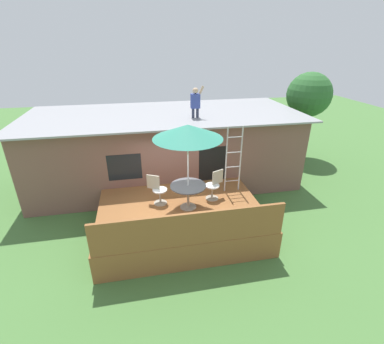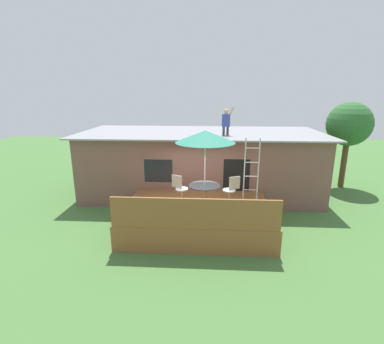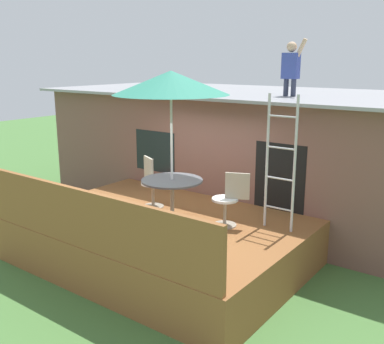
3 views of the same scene
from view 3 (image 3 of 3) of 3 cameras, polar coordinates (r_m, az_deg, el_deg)
ground_plane at (r=8.34m, az=-3.48°, el=-10.94°), size 40.00×40.00×0.00m
house at (r=10.78m, az=8.80°, el=2.52°), size 10.50×4.50×2.80m
deck at (r=8.18m, az=-3.52°, el=-8.40°), size 4.83×3.53×0.80m
deck_railing at (r=6.75m, az=-13.09°, el=-5.96°), size 4.73×0.08×0.90m
patio_table at (r=7.68m, az=-2.52°, el=-2.10°), size 1.04×1.04×0.74m
patio_umbrella at (r=7.39m, az=-2.67°, el=11.13°), size 1.90×1.90×2.54m
step_ladder at (r=7.35m, az=11.07°, el=1.06°), size 0.52×0.04×2.20m
person_figure at (r=9.33m, az=12.39°, el=13.02°), size 0.47×0.20×1.11m
patio_chair_left at (r=8.57m, az=-5.13°, el=-1.34°), size 0.59×0.44×0.92m
patio_chair_right at (r=7.53m, az=4.72°, el=-3.50°), size 0.59×0.44×0.92m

